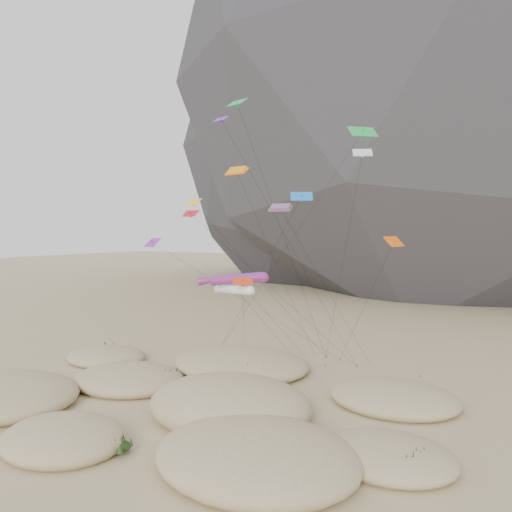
# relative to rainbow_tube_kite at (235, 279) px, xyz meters

# --- Properties ---
(ground) EXTENTS (500.00, 500.00, 0.00)m
(ground) POSITION_rel_rainbow_tube_kite_xyz_m (-0.40, -7.60, -11.25)
(ground) COLOR #CCB789
(ground) RESTS_ON ground
(rock_headland) EXTENTS (226.37, 148.64, 177.50)m
(rock_headland) POSITION_rel_rainbow_tube_kite_xyz_m (5.97, 111.12, 61.44)
(rock_headland) COLOR black
(rock_headland) RESTS_ON ground
(dunes) EXTENTS (46.96, 34.68, 4.36)m
(dunes) POSITION_rel_rainbow_tube_kite_xyz_m (-1.91, -4.44, -10.53)
(dunes) COLOR #CCB789
(dunes) RESTS_ON ground
(dune_grass) EXTENTS (43.62, 28.37, 1.57)m
(dune_grass) POSITION_rel_rainbow_tube_kite_xyz_m (-0.94, -3.22, -10.41)
(dune_grass) COLOR black
(dune_grass) RESTS_ON ground
(kite_stakes) EXTENTS (25.33, 4.65, 0.30)m
(kite_stakes) POSITION_rel_rainbow_tube_kite_xyz_m (0.45, 15.51, -11.10)
(kite_stakes) COLOR #3F2D1E
(kite_stakes) RESTS_ON ground
(rainbow_tube_kite) EXTENTS (6.89, 17.91, 12.04)m
(rainbow_tube_kite) POSITION_rel_rainbow_tube_kite_xyz_m (0.00, 0.00, 0.00)
(rainbow_tube_kite) COLOR #F51938
(rainbow_tube_kite) RESTS_ON ground
(white_tube_kite) EXTENTS (6.28, 19.18, 10.97)m
(white_tube_kite) POSITION_rel_rainbow_tube_kite_xyz_m (0.25, -0.41, -0.96)
(white_tube_kite) COLOR white
(white_tube_kite) RESTS_ON ground
(orange_parafoil) EXTENTS (4.55, 13.73, 22.68)m
(orange_parafoil) POSITION_rel_rainbow_tube_kite_xyz_m (-2.95, 4.97, 10.69)
(orange_parafoil) COLOR orange
(orange_parafoil) RESTS_ON ground
(multi_parafoil) EXTENTS (6.48, 13.44, 18.60)m
(multi_parafoil) POSITION_rel_rainbow_tube_kite_xyz_m (2.51, 4.67, 6.68)
(multi_parafoil) COLOR red
(multi_parafoil) RESTS_ON ground
(delta_kites) EXTENTS (30.29, 20.36, 28.98)m
(delta_kites) POSITION_rel_rainbow_tube_kite_xyz_m (0.61, 4.55, 8.08)
(delta_kites) COLOR blue
(delta_kites) RESTS_ON ground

